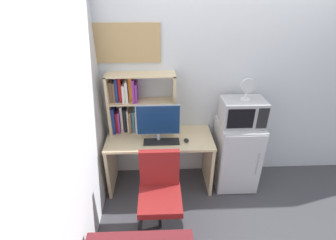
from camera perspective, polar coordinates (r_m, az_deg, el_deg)
The scene contains 12 objects.
wall_back at distance 3.29m, azimuth 21.68°, elevation 8.22°, with size 6.40×0.04×2.60m, color silver.
wall_left at distance 1.73m, azimuth -26.20°, elevation -11.15°, with size 0.04×4.40×2.60m, color silver.
desk at distance 3.11m, azimuth -1.87°, elevation -7.35°, with size 1.27×0.57×0.72m.
hutch_bookshelf at distance 2.99m, azimuth -8.34°, elevation 3.87°, with size 0.79×0.23×0.73m.
monitor at distance 2.80m, azimuth -2.25°, elevation -0.41°, with size 0.50×0.18×0.46m.
keyboard at distance 2.90m, azimuth -1.50°, elevation -4.99°, with size 0.41×0.13×0.02m, color black.
computer_mouse at distance 2.92m, azimuth 4.18°, elevation -4.66°, with size 0.06×0.09×0.03m, color black.
mini_fridge at distance 3.30m, azimuth 15.23°, elevation -7.56°, with size 0.50×0.52×0.88m.
microwave at distance 3.01m, azimuth 16.63°, elevation 1.73°, with size 0.49×0.33×0.31m.
desk_fan at distance 2.89m, azimuth 17.68°, elevation 6.96°, with size 0.16×0.11×0.25m.
desk_chair at distance 2.69m, azimuth -1.83°, elevation -17.56°, with size 0.49×0.49×0.90m.
wall_corkboard at distance 2.88m, azimuth -9.53°, elevation 16.89°, with size 0.75×0.02×0.42m, color tan.
Camera 1 is at (-0.92, -2.81, 2.32)m, focal length 26.70 mm.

